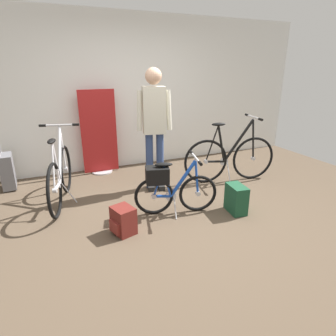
{
  "coord_description": "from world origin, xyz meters",
  "views": [
    {
      "loc": [
        -1.34,
        -2.81,
        1.77
      ],
      "look_at": [
        0.02,
        0.35,
        0.55
      ],
      "focal_mm": 30.62,
      "sensor_mm": 36.0,
      "label": 1
    }
  ],
  "objects_px": {
    "rolling_suitcase": "(7,171)",
    "backpack_on_floor": "(123,221)",
    "floor_banner_stand": "(99,137)",
    "display_bike_right": "(230,158)",
    "display_bike_left": "(60,176)",
    "handbag_on_floor": "(237,199)",
    "folding_bike_foreground": "(170,186)",
    "visitor_near_wall": "(154,122)"
  },
  "relations": [
    {
      "from": "rolling_suitcase",
      "to": "backpack_on_floor",
      "type": "distance_m",
      "value": 2.31
    },
    {
      "from": "floor_banner_stand",
      "to": "display_bike_right",
      "type": "relative_size",
      "value": 0.95
    },
    {
      "from": "display_bike_left",
      "to": "backpack_on_floor",
      "type": "bearing_deg",
      "value": -62.73
    },
    {
      "from": "rolling_suitcase",
      "to": "handbag_on_floor",
      "type": "relative_size",
      "value": 2.28
    },
    {
      "from": "folding_bike_foreground",
      "to": "handbag_on_floor",
      "type": "relative_size",
      "value": 2.83
    },
    {
      "from": "display_bike_left",
      "to": "visitor_near_wall",
      "type": "relative_size",
      "value": 0.83
    },
    {
      "from": "visitor_near_wall",
      "to": "rolling_suitcase",
      "type": "distance_m",
      "value": 2.36
    },
    {
      "from": "display_bike_right",
      "to": "display_bike_left",
      "type": "bearing_deg",
      "value": 174.92
    },
    {
      "from": "display_bike_right",
      "to": "floor_banner_stand",
      "type": "bearing_deg",
      "value": 146.0
    },
    {
      "from": "display_bike_right",
      "to": "handbag_on_floor",
      "type": "bearing_deg",
      "value": -119.67
    },
    {
      "from": "visitor_near_wall",
      "to": "display_bike_right",
      "type": "bearing_deg",
      "value": -9.86
    },
    {
      "from": "folding_bike_foreground",
      "to": "floor_banner_stand",
      "type": "bearing_deg",
      "value": 105.06
    },
    {
      "from": "folding_bike_foreground",
      "to": "visitor_near_wall",
      "type": "height_order",
      "value": "visitor_near_wall"
    },
    {
      "from": "folding_bike_foreground",
      "to": "display_bike_left",
      "type": "distance_m",
      "value": 1.5
    },
    {
      "from": "display_bike_left",
      "to": "folding_bike_foreground",
      "type": "bearing_deg",
      "value": -35.05
    },
    {
      "from": "floor_banner_stand",
      "to": "display_bike_right",
      "type": "distance_m",
      "value": 2.22
    },
    {
      "from": "rolling_suitcase",
      "to": "handbag_on_floor",
      "type": "height_order",
      "value": "rolling_suitcase"
    },
    {
      "from": "backpack_on_floor",
      "to": "folding_bike_foreground",
      "type": "bearing_deg",
      "value": 18.38
    },
    {
      "from": "floor_banner_stand",
      "to": "folding_bike_foreground",
      "type": "distance_m",
      "value": 1.96
    },
    {
      "from": "floor_banner_stand",
      "to": "display_bike_right",
      "type": "xyz_separation_m",
      "value": [
        1.83,
        -1.24,
        -0.23
      ]
    },
    {
      "from": "display_bike_right",
      "to": "rolling_suitcase",
      "type": "xyz_separation_m",
      "value": [
        -3.28,
        1.06,
        -0.11
      ]
    },
    {
      "from": "visitor_near_wall",
      "to": "backpack_on_floor",
      "type": "xyz_separation_m",
      "value": [
        -0.79,
        -1.07,
        -0.87
      ]
    },
    {
      "from": "rolling_suitcase",
      "to": "backpack_on_floor",
      "type": "relative_size",
      "value": 2.66
    },
    {
      "from": "display_bike_left",
      "to": "rolling_suitcase",
      "type": "height_order",
      "value": "display_bike_left"
    },
    {
      "from": "folding_bike_foreground",
      "to": "display_bike_right",
      "type": "distance_m",
      "value": 1.47
    },
    {
      "from": "handbag_on_floor",
      "to": "display_bike_left",
      "type": "bearing_deg",
      "value": 149.9
    },
    {
      "from": "backpack_on_floor",
      "to": "display_bike_right",
      "type": "bearing_deg",
      "value": 23.26
    },
    {
      "from": "floor_banner_stand",
      "to": "display_bike_left",
      "type": "xyz_separation_m",
      "value": [
        -0.73,
        -1.01,
        -0.24
      ]
    },
    {
      "from": "folding_bike_foreground",
      "to": "rolling_suitcase",
      "type": "bearing_deg",
      "value": 138.92
    },
    {
      "from": "folding_bike_foreground",
      "to": "rolling_suitcase",
      "type": "relative_size",
      "value": 1.24
    },
    {
      "from": "folding_bike_foreground",
      "to": "visitor_near_wall",
      "type": "relative_size",
      "value": 0.58
    },
    {
      "from": "folding_bike_foreground",
      "to": "display_bike_right",
      "type": "xyz_separation_m",
      "value": [
        1.33,
        0.64,
        0.03
      ]
    },
    {
      "from": "floor_banner_stand",
      "to": "visitor_near_wall",
      "type": "distance_m",
      "value": 1.26
    },
    {
      "from": "floor_banner_stand",
      "to": "backpack_on_floor",
      "type": "height_order",
      "value": "floor_banner_stand"
    },
    {
      "from": "display_bike_right",
      "to": "visitor_near_wall",
      "type": "relative_size",
      "value": 0.85
    },
    {
      "from": "display_bike_right",
      "to": "backpack_on_floor",
      "type": "distance_m",
      "value": 2.19
    },
    {
      "from": "floor_banner_stand",
      "to": "backpack_on_floor",
      "type": "bearing_deg",
      "value": -94.56
    },
    {
      "from": "display_bike_left",
      "to": "visitor_near_wall",
      "type": "xyz_separation_m",
      "value": [
        1.35,
        -0.02,
        0.64
      ]
    },
    {
      "from": "floor_banner_stand",
      "to": "backpack_on_floor",
      "type": "distance_m",
      "value": 2.15
    },
    {
      "from": "folding_bike_foreground",
      "to": "backpack_on_floor",
      "type": "bearing_deg",
      "value": -161.62
    },
    {
      "from": "display_bike_right",
      "to": "backpack_on_floor",
      "type": "xyz_separation_m",
      "value": [
        -2.0,
        -0.86,
        -0.24
      ]
    },
    {
      "from": "handbag_on_floor",
      "to": "display_bike_right",
      "type": "bearing_deg",
      "value": 60.33
    }
  ]
}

